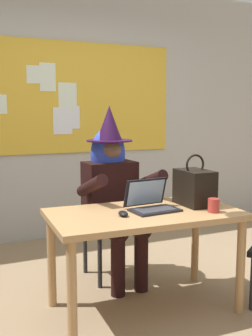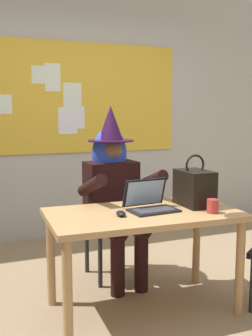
# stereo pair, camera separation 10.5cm
# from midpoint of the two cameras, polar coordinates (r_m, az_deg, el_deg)

# --- Properties ---
(ground_plane) EXTENTS (24.00, 24.00, 0.00)m
(ground_plane) POSITION_cam_midpoint_polar(r_m,az_deg,el_deg) (3.02, 2.38, -19.56)
(ground_plane) COLOR #937A5B
(wall_back_bulletin) EXTENTS (6.15, 2.12, 2.80)m
(wall_back_bulletin) POSITION_cam_midpoint_polar(r_m,az_deg,el_deg) (4.54, -8.87, 8.01)
(wall_back_bulletin) COLOR #B2B2AD
(wall_back_bulletin) RESTS_ON ground
(desk_main) EXTENTS (1.34, 0.76, 0.71)m
(desk_main) POSITION_cam_midpoint_polar(r_m,az_deg,el_deg) (2.83, 1.56, -8.00)
(desk_main) COLOR tan
(desk_main) RESTS_ON ground
(chair_at_desk) EXTENTS (0.43, 0.43, 0.92)m
(chair_at_desk) POSITION_cam_midpoint_polar(r_m,az_deg,el_deg) (3.49, -3.58, -6.66)
(chair_at_desk) COLOR #2D3347
(chair_at_desk) RESTS_ON ground
(person_costumed) EXTENTS (0.61, 0.66, 1.45)m
(person_costumed) POSITION_cam_midpoint_polar(r_m,az_deg,el_deg) (3.32, -2.81, -2.38)
(person_costumed) COLOR black
(person_costumed) RESTS_ON ground
(laptop) EXTENTS (0.35, 0.29, 0.21)m
(laptop) POSITION_cam_midpoint_polar(r_m,az_deg,el_deg) (2.84, 2.53, -4.98)
(laptop) COLOR black
(laptop) RESTS_ON desk_main
(computer_mouse) EXTENTS (0.07, 0.11, 0.03)m
(computer_mouse) POSITION_cam_midpoint_polar(r_m,az_deg,el_deg) (2.67, -1.54, -6.46)
(computer_mouse) COLOR black
(computer_mouse) RESTS_ON desk_main
(handbag) EXTENTS (0.20, 0.30, 0.38)m
(handbag) POSITION_cam_midpoint_polar(r_m,az_deg,el_deg) (3.00, 8.67, -2.67)
(handbag) COLOR black
(handbag) RESTS_ON desk_main
(coffee_mug) EXTENTS (0.08, 0.08, 0.09)m
(coffee_mug) POSITION_cam_midpoint_polar(r_m,az_deg,el_deg) (2.82, 11.24, -5.22)
(coffee_mug) COLOR #B23833
(coffee_mug) RESTS_ON desk_main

